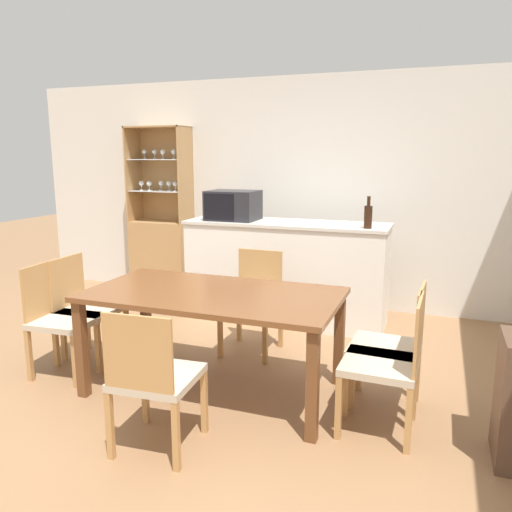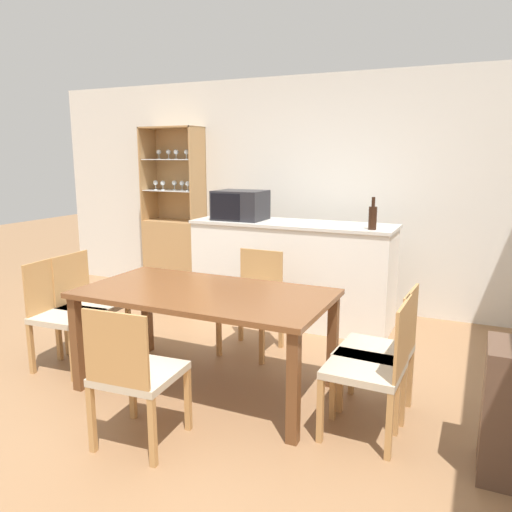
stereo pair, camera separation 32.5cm
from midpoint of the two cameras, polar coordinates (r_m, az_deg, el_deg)
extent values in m
plane|color=#936B47|center=(3.70, -10.12, -15.94)|extent=(18.00, 18.00, 0.00)
cube|color=silver|center=(5.72, 2.86, 7.25)|extent=(6.80, 0.06, 2.55)
cube|color=white|center=(5.12, 1.60, -1.99)|extent=(2.02, 0.58, 1.00)
cube|color=beige|center=(5.03, 1.63, 3.74)|extent=(2.05, 0.61, 0.03)
cube|color=tan|center=(6.33, -12.11, -0.15)|extent=(0.73, 0.37, 0.90)
cube|color=tan|center=(6.36, -11.65, 9.13)|extent=(0.73, 0.02, 1.13)
cube|color=tan|center=(6.41, -15.23, 8.98)|extent=(0.02, 0.37, 1.13)
cube|color=tan|center=(6.03, -9.61, 9.09)|extent=(0.02, 0.37, 1.13)
cube|color=tan|center=(6.22, -12.73, 14.17)|extent=(0.73, 0.37, 0.02)
cube|color=white|center=(6.22, -12.43, 7.28)|extent=(0.69, 0.32, 0.01)
cube|color=white|center=(6.21, -12.58, 10.71)|extent=(0.69, 0.32, 0.01)
cylinder|color=white|center=(6.33, -14.40, 7.32)|extent=(0.04, 0.04, 0.01)
cylinder|color=white|center=(6.32, -14.41, 7.60)|extent=(0.01, 0.01, 0.06)
sphere|color=white|center=(6.32, -14.44, 8.06)|extent=(0.06, 0.06, 0.06)
cylinder|color=white|center=(6.37, -14.08, 10.73)|extent=(0.04, 0.04, 0.01)
cylinder|color=white|center=(6.36, -14.09, 11.00)|extent=(0.01, 0.01, 0.06)
sphere|color=white|center=(6.37, -14.11, 11.47)|extent=(0.06, 0.06, 0.06)
cylinder|color=white|center=(6.25, -13.57, 7.32)|extent=(0.04, 0.04, 0.01)
cylinder|color=white|center=(6.25, -13.59, 7.60)|extent=(0.01, 0.01, 0.06)
sphere|color=white|center=(6.24, -13.61, 8.07)|extent=(0.06, 0.06, 0.06)
cylinder|color=white|center=(6.28, -12.99, 10.77)|extent=(0.04, 0.04, 0.01)
cylinder|color=white|center=(6.28, -13.00, 11.05)|extent=(0.01, 0.01, 0.06)
sphere|color=white|center=(6.28, -13.02, 11.52)|extent=(0.06, 0.06, 0.06)
cylinder|color=white|center=(6.25, -12.28, 7.37)|extent=(0.04, 0.04, 0.01)
cylinder|color=white|center=(6.25, -12.29, 7.65)|extent=(0.01, 0.01, 0.06)
sphere|color=white|center=(6.24, -12.31, 8.12)|extent=(0.06, 0.06, 0.06)
cylinder|color=white|center=(6.15, -12.11, 10.80)|extent=(0.04, 0.04, 0.01)
cylinder|color=white|center=(6.15, -12.12, 11.09)|extent=(0.01, 0.01, 0.06)
sphere|color=white|center=(6.15, -12.14, 11.57)|extent=(0.06, 0.06, 0.06)
cylinder|color=white|center=(6.18, -11.40, 7.37)|extent=(0.04, 0.04, 0.01)
cylinder|color=white|center=(6.18, -11.41, 7.65)|extent=(0.01, 0.01, 0.06)
sphere|color=white|center=(6.17, -11.43, 8.12)|extent=(0.06, 0.06, 0.06)
cylinder|color=white|center=(6.08, -10.90, 10.85)|extent=(0.04, 0.04, 0.01)
cylinder|color=white|center=(6.08, -10.91, 11.13)|extent=(0.01, 0.01, 0.06)
sphere|color=white|center=(6.08, -10.93, 11.62)|extent=(0.06, 0.06, 0.06)
cylinder|color=white|center=(6.07, -10.73, 7.32)|extent=(0.04, 0.04, 0.01)
cylinder|color=white|center=(6.07, -10.74, 7.61)|extent=(0.01, 0.01, 0.06)
sphere|color=white|center=(6.07, -10.75, 8.09)|extent=(0.06, 0.06, 0.06)
cube|color=brown|center=(3.57, -7.55, -4.41)|extent=(1.79, 0.94, 0.04)
cube|color=brown|center=(3.83, -21.67, -9.89)|extent=(0.07, 0.07, 0.70)
cube|color=brown|center=(3.04, 3.35, -14.69)|extent=(0.07, 0.07, 0.70)
cube|color=brown|center=(4.43, -14.57, -6.53)|extent=(0.07, 0.07, 0.70)
cube|color=brown|center=(3.78, 7.05, -9.43)|extent=(0.07, 0.07, 0.70)
cube|color=#C1B299|center=(4.42, -20.41, -5.90)|extent=(0.46, 0.46, 0.05)
cube|color=#B7844C|center=(4.49, -22.74, -2.71)|extent=(0.03, 0.41, 0.42)
cube|color=#B7844C|center=(4.52, -16.57, -8.27)|extent=(0.04, 0.04, 0.41)
cube|color=#B7844C|center=(4.22, -19.75, -9.92)|extent=(0.04, 0.04, 0.41)
cube|color=#B7844C|center=(4.76, -20.61, -7.55)|extent=(0.04, 0.04, 0.41)
cube|color=#B7844C|center=(4.47, -23.90, -9.02)|extent=(0.04, 0.04, 0.41)
cube|color=#C1B299|center=(4.31, -2.72, -5.57)|extent=(0.45, 0.45, 0.05)
cube|color=#B7844C|center=(4.44, -1.62, -1.96)|extent=(0.41, 0.03, 0.42)
cube|color=#B7844C|center=(4.14, -1.25, -9.65)|extent=(0.04, 0.04, 0.41)
cube|color=#B7844C|center=(4.30, -6.30, -8.88)|extent=(0.04, 0.04, 0.41)
cube|color=#B7844C|center=(4.49, 0.76, -7.91)|extent=(0.04, 0.04, 0.41)
cube|color=#B7844C|center=(4.64, -3.97, -7.29)|extent=(0.04, 0.04, 0.41)
cube|color=#C1B299|center=(3.44, 11.84, -10.32)|extent=(0.47, 0.47, 0.05)
cube|color=#B7844C|center=(3.33, 15.62, -7.00)|extent=(0.04, 0.41, 0.42)
cube|color=#B7844C|center=(3.39, 7.49, -14.66)|extent=(0.04, 0.04, 0.41)
cube|color=#B7844C|center=(3.75, 9.25, -12.09)|extent=(0.04, 0.04, 0.41)
cube|color=#B7844C|center=(3.32, 14.47, -15.57)|extent=(0.04, 0.04, 0.41)
cube|color=#B7844C|center=(3.68, 15.52, -12.82)|extent=(0.04, 0.04, 0.41)
cube|color=#C1B299|center=(3.18, 11.06, -12.14)|extent=(0.46, 0.46, 0.05)
cube|color=#B7844C|center=(3.07, 15.18, -8.57)|extent=(0.03, 0.41, 0.42)
cube|color=#B7844C|center=(3.14, 6.36, -16.90)|extent=(0.04, 0.04, 0.41)
cube|color=#B7844C|center=(3.49, 8.21, -13.89)|extent=(0.04, 0.04, 0.41)
cube|color=#B7844C|center=(3.07, 14.02, -17.86)|extent=(0.04, 0.04, 0.41)
cube|color=#B7844C|center=(3.43, 15.01, -14.66)|extent=(0.04, 0.04, 0.41)
cube|color=#C1B299|center=(3.05, -14.25, -13.32)|extent=(0.48, 0.48, 0.05)
cube|color=#B7844C|center=(2.80, -16.72, -10.64)|extent=(0.41, 0.05, 0.42)
cube|color=#B7844C|center=(3.40, -15.34, -14.91)|extent=(0.04, 0.04, 0.41)
cube|color=#B7844C|center=(3.23, -8.93, -16.16)|extent=(0.04, 0.04, 0.41)
cube|color=#B7844C|center=(3.11, -19.40, -17.85)|extent=(0.04, 0.04, 0.41)
cube|color=#B7844C|center=(2.91, -12.49, -19.56)|extent=(0.04, 0.04, 0.41)
cube|color=#C1B299|center=(4.22, -22.91, -6.90)|extent=(0.47, 0.47, 0.05)
cube|color=#B7844C|center=(4.29, -25.37, -3.57)|extent=(0.05, 0.41, 0.42)
cube|color=#B7844C|center=(4.32, -18.86, -9.33)|extent=(0.04, 0.04, 0.41)
cube|color=#B7844C|center=(4.02, -22.21, -11.15)|extent=(0.04, 0.04, 0.41)
cube|color=#B7844C|center=(4.56, -23.08, -8.56)|extent=(0.04, 0.04, 0.41)
cube|color=#B7844C|center=(4.28, -26.54, -10.18)|extent=(0.04, 0.04, 0.41)
cube|color=#232328|center=(5.19, -4.43, 5.80)|extent=(0.51, 0.40, 0.30)
cube|color=black|center=(5.04, -6.13, 5.59)|extent=(0.33, 0.01, 0.26)
cylinder|color=black|center=(4.65, 10.74, 4.38)|extent=(0.07, 0.07, 0.21)
cylinder|color=black|center=(4.63, 10.81, 6.19)|extent=(0.03, 0.03, 0.09)
camera|label=1|loc=(0.16, -92.17, -0.44)|focal=35.00mm
camera|label=2|loc=(0.16, 87.83, 0.44)|focal=35.00mm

